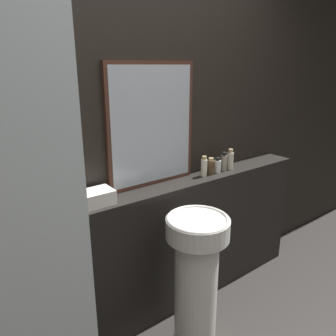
{
  "coord_description": "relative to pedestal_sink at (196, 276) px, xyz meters",
  "views": [
    {
      "loc": [
        -1.14,
        -0.38,
        1.79
      ],
      "look_at": [
        0.05,
        1.2,
        1.16
      ],
      "focal_mm": 35.0,
      "sensor_mm": 36.0,
      "label": 1
    }
  ],
  "objects": [
    {
      "name": "towel_stack",
      "position": [
        -0.46,
        0.41,
        0.51
      ],
      "size": [
        0.23,
        0.15,
        0.09
      ],
      "color": "white",
      "rests_on": "vanity_counter"
    },
    {
      "name": "vanity_counter",
      "position": [
        -0.05,
        0.41,
        -0.03
      ],
      "size": [
        2.81,
        0.22,
        0.99
      ],
      "color": "black",
      "rests_on": "ground_plane"
    },
    {
      "name": "body_wash_bottle",
      "position": [
        0.63,
        0.41,
        0.54
      ],
      "size": [
        0.05,
        0.05,
        0.15
      ],
      "color": "gray",
      "rests_on": "vanity_counter"
    },
    {
      "name": "shampoo_bottle",
      "position": [
        0.42,
        0.41,
        0.54
      ],
      "size": [
        0.05,
        0.05,
        0.15
      ],
      "color": "beige",
      "rests_on": "vanity_counter"
    },
    {
      "name": "lotion_bottle",
      "position": [
        0.56,
        0.41,
        0.52
      ],
      "size": [
        0.05,
        0.05,
        0.12
      ],
      "color": "white",
      "rests_on": "vanity_counter"
    },
    {
      "name": "wall_back",
      "position": [
        -0.05,
        0.55,
        0.72
      ],
      "size": [
        8.0,
        0.06,
        2.5
      ],
      "color": "black",
      "rests_on": "ground_plane"
    },
    {
      "name": "mirror",
      "position": [
        0.02,
        0.5,
        0.88
      ],
      "size": [
        0.67,
        0.03,
        0.82
      ],
      "color": "#47281E",
      "rests_on": "vanity_counter"
    },
    {
      "name": "conditioner_bottle",
      "position": [
        0.49,
        0.41,
        0.53
      ],
      "size": [
        0.05,
        0.05,
        0.13
      ],
      "color": "#4C3823",
      "rests_on": "vanity_counter"
    },
    {
      "name": "hand_soap_bottle",
      "position": [
        0.7,
        0.41,
        0.54
      ],
      "size": [
        0.05,
        0.05,
        0.16
      ],
      "color": "beige",
      "rests_on": "vanity_counter"
    },
    {
      "name": "pedestal_sink",
      "position": [
        0.0,
        0.0,
        0.0
      ],
      "size": [
        0.38,
        0.38,
        0.93
      ],
      "color": "silver",
      "rests_on": "ground_plane"
    }
  ]
}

